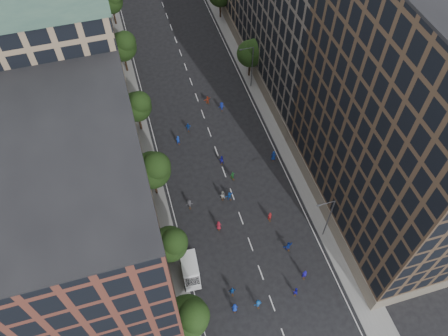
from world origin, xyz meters
The scene contains 36 objects.
ground centered at (0.00, 40.00, 0.00)m, with size 240.00×240.00×0.00m, color black.
sidewalk_left centered at (-12.00, 47.50, 0.07)m, with size 4.00×105.00×0.15m, color slate.
sidewalk_right centered at (12.00, 47.50, 0.07)m, with size 4.00×105.00×0.15m, color slate.
bldg_left_a centered at (-19.00, 11.00, 15.00)m, with size 14.00×22.00×30.00m, color brown.
bldg_left_b centered at (-19.00, 35.00, 17.00)m, with size 14.00×26.00×34.00m, color #8A745A.
bldg_left_c centered at (-19.00, 58.00, 14.00)m, with size 14.00×20.00×28.00m, color brown.
bldg_right_a centered at (19.00, 15.00, 18.00)m, with size 14.00×30.00×36.00m, color #483626.
bldg_right_b centered at (19.00, 44.00, 16.50)m, with size 14.00×28.00×33.00m, color #5F564E.
tree_left_0 centered at (-11.01, 3.85, 5.96)m, with size 5.20×5.20×8.83m.
tree_left_1 centered at (-11.02, 13.86, 5.55)m, with size 4.80×4.80×8.21m.
tree_left_2 centered at (-10.99, 25.83, 6.36)m, with size 5.60×5.60×9.45m.
tree_left_3 centered at (-11.02, 39.85, 5.82)m, with size 5.00×5.00×8.58m.
tree_left_4 centered at (-11.00, 55.84, 6.10)m, with size 5.40×5.40×9.08m.
tree_left_5 centered at (-11.02, 71.86, 5.68)m, with size 4.80×4.80×8.33m.
tree_right_a centered at (11.38, 47.85, 5.63)m, with size 5.00×5.00×8.39m.
streetlamp_near centered at (10.37, 12.00, 5.17)m, with size 2.64×0.22×9.06m.
streetlamp_far centered at (10.37, 45.00, 5.17)m, with size 2.64×0.22×9.06m.
cargo_van centered at (-9.29, 11.50, 1.38)m, with size 2.65×5.08×2.63m.
skater_0 centered at (-5.00, 5.03, 0.85)m, with size 0.83×0.54×1.71m, color #1532AB.
skater_1 centered at (5.38, 6.72, 0.92)m, with size 0.67×0.44×1.84m, color #1D14A9.
skater_2 centered at (3.34, 4.90, 0.77)m, with size 0.75×0.59×1.55m, color #1514A6.
skater_3 centered at (-1.95, 4.67, 0.82)m, with size 1.06×0.61×1.64m, color #124898.
skater_4 centered at (-4.66, 7.24, 0.85)m, with size 1.00×0.42×1.71m, color #13459B.
skater_5 centered at (4.84, 11.29, 0.84)m, with size 1.56×0.50×1.69m, color navy.
skater_6 centered at (-3.67, 17.24, 0.88)m, with size 0.86×0.56×1.76m, color maroon.
skater_7 centered at (3.98, 16.58, 0.90)m, with size 0.65×0.43×1.80m, color maroon.
skater_8 centered at (-1.67, 22.18, 0.88)m, with size 0.86×0.67×1.76m, color #ADADA9.
skater_9 centered at (-6.89, 22.05, 0.85)m, with size 1.10×0.63×1.71m, color #3D3C41.
skater_10 centered at (0.93, 25.31, 0.84)m, with size 0.98×0.41×1.67m, color #1F6A2C.
skater_11 centered at (-0.66, 21.82, 0.77)m, with size 1.43×0.46×1.54m, color #1448A6.
skater_12 centered at (8.50, 27.18, 0.94)m, with size 0.92×0.60×1.88m, color navy.
skater_13 centered at (-5.76, 34.90, 0.94)m, with size 0.68×0.45×1.88m, color #173CBD.
skater_14 centered at (0.12, 28.86, 0.83)m, with size 0.80×0.63×1.66m, color #13139C.
skater_15 centered at (3.53, 40.57, 0.85)m, with size 1.10×0.63×1.71m, color #122598.
skater_16 centered at (-3.40, 37.35, 0.86)m, with size 1.00×0.42×1.71m, color #133F9E.
skater_17 centered at (1.56, 43.01, 0.76)m, with size 1.40×0.45×1.51m, color #A9371C.
Camera 1 is at (-11.85, -13.40, 56.53)m, focal length 35.00 mm.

